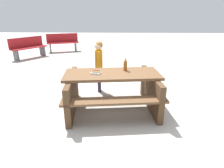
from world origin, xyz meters
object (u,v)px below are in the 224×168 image
object	(u,v)px
park_bench_far	(63,42)
child_in_coat	(99,60)
soda_bottle	(125,65)
hotdog_tray	(96,72)
picnic_table	(112,88)
park_bench_mid	(28,47)

from	to	relation	value
park_bench_far	child_in_coat	bearing A→B (deg)	114.34
park_bench_far	soda_bottle	bearing A→B (deg)	116.45
soda_bottle	hotdog_tray	distance (m)	0.61
picnic_table	park_bench_far	size ratio (longest dim) A/B	1.25
park_bench_mid	park_bench_far	xyz separation A→B (m)	(-1.06, -1.44, 0.00)
soda_bottle	hotdog_tray	world-z (taller)	soda_bottle
park_bench_far	picnic_table	bearing A→B (deg)	113.79
park_bench_mid	park_bench_far	world-z (taller)	same
soda_bottle	child_in_coat	xyz separation A→B (m)	(0.59, -0.74, -0.08)
hotdog_tray	park_bench_far	xyz separation A→B (m)	(2.32, -6.00, -0.33)
soda_bottle	child_in_coat	distance (m)	0.95
picnic_table	hotdog_tray	xyz separation A→B (m)	(0.30, 0.07, 0.34)
soda_bottle	child_in_coat	size ratio (longest dim) A/B	0.20
child_in_coat	soda_bottle	bearing A→B (deg)	128.88
hotdog_tray	park_bench_mid	distance (m)	5.69
park_bench_mid	park_bench_far	distance (m)	1.79
park_bench_mid	park_bench_far	bearing A→B (deg)	-126.42
hotdog_tray	park_bench_mid	xyz separation A→B (m)	(3.38, -4.56, -0.33)
child_in_coat	park_bench_mid	size ratio (longest dim) A/B	0.84
soda_bottle	park_bench_mid	bearing A→B (deg)	-47.73
child_in_coat	park_bench_far	size ratio (longest dim) A/B	0.79
hotdog_tray	park_bench_far	bearing A→B (deg)	-68.90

